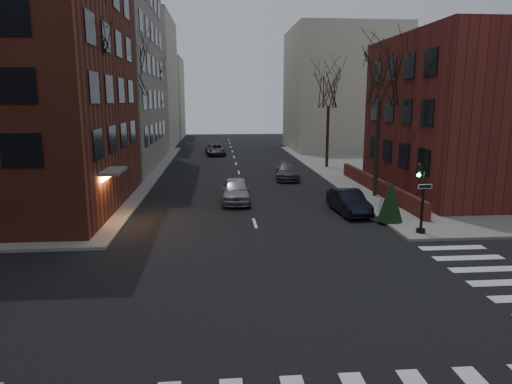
{
  "coord_description": "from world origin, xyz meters",
  "views": [
    {
      "loc": [
        -1.98,
        -11.97,
        6.57
      ],
      "look_at": [
        -0.04,
        10.7,
        2.0
      ],
      "focal_mm": 32.0,
      "sensor_mm": 36.0,
      "label": 1
    }
  ],
  "objects_px": {
    "car_lane_gray": "(287,171)",
    "car_lane_far": "(215,150)",
    "streetlamp_far": "(163,121)",
    "tree_right_a": "(381,78)",
    "tree_left_a": "(88,64)",
    "parked_sedan": "(349,202)",
    "traffic_signal": "(422,198)",
    "tree_left_c": "(154,87)",
    "tree_left_b": "(129,70)",
    "tree_right_b": "(329,90)",
    "sandwich_board": "(384,206)",
    "streetlamp_near": "(131,133)",
    "evergreen_shrub": "(391,201)",
    "car_lane_silver": "(236,190)"
  },
  "relations": [
    {
      "from": "car_lane_gray",
      "to": "car_lane_far",
      "type": "height_order",
      "value": "car_lane_gray"
    },
    {
      "from": "streetlamp_far",
      "to": "tree_right_a",
      "type": "bearing_deg",
      "value": -54.69
    },
    {
      "from": "tree_right_a",
      "to": "car_lane_far",
      "type": "xyz_separation_m",
      "value": [
        -10.99,
        26.08,
        -7.36
      ]
    },
    {
      "from": "streetlamp_far",
      "to": "car_lane_far",
      "type": "bearing_deg",
      "value": 19.07
    },
    {
      "from": "tree_right_a",
      "to": "streetlamp_far",
      "type": "relative_size",
      "value": 1.55
    },
    {
      "from": "tree_left_a",
      "to": "parked_sedan",
      "type": "relative_size",
      "value": 2.42
    },
    {
      "from": "traffic_signal",
      "to": "tree_left_c",
      "type": "height_order",
      "value": "tree_left_c"
    },
    {
      "from": "tree_left_a",
      "to": "tree_left_b",
      "type": "bearing_deg",
      "value": 90.0
    },
    {
      "from": "tree_right_b",
      "to": "car_lane_far",
      "type": "relative_size",
      "value": 1.9
    },
    {
      "from": "parked_sedan",
      "to": "sandwich_board",
      "type": "xyz_separation_m",
      "value": [
        1.96,
        -0.59,
        -0.15
      ]
    },
    {
      "from": "streetlamp_near",
      "to": "tree_right_b",
      "type": "bearing_deg",
      "value": 30.47
    },
    {
      "from": "tree_right_b",
      "to": "parked_sedan",
      "type": "xyz_separation_m",
      "value": [
        -3.08,
        -18.25,
        -6.89
      ]
    },
    {
      "from": "tree_right_a",
      "to": "streetlamp_near",
      "type": "bearing_deg",
      "value": 166.76
    },
    {
      "from": "tree_right_b",
      "to": "car_lane_gray",
      "type": "distance_m",
      "value": 10.35
    },
    {
      "from": "tree_right_b",
      "to": "streetlamp_near",
      "type": "bearing_deg",
      "value": -149.53
    },
    {
      "from": "tree_right_b",
      "to": "evergreen_shrub",
      "type": "distance_m",
      "value": 21.68
    },
    {
      "from": "traffic_signal",
      "to": "parked_sedan",
      "type": "height_order",
      "value": "traffic_signal"
    },
    {
      "from": "car_lane_far",
      "to": "tree_left_c",
      "type": "bearing_deg",
      "value": -153.43
    },
    {
      "from": "tree_right_a",
      "to": "streetlamp_far",
      "type": "height_order",
      "value": "tree_right_a"
    },
    {
      "from": "tree_left_a",
      "to": "streetlamp_near",
      "type": "distance_m",
      "value": 9.07
    },
    {
      "from": "car_lane_far",
      "to": "tree_right_b",
      "type": "bearing_deg",
      "value": -52.79
    },
    {
      "from": "tree_right_a",
      "to": "car_lane_silver",
      "type": "distance_m",
      "value": 12.04
    },
    {
      "from": "traffic_signal",
      "to": "tree_right_a",
      "type": "xyz_separation_m",
      "value": [
        0.86,
        9.01,
        6.12
      ]
    },
    {
      "from": "tree_left_a",
      "to": "car_lane_gray",
      "type": "height_order",
      "value": "tree_left_a"
    },
    {
      "from": "tree_right_b",
      "to": "streetlamp_far",
      "type": "relative_size",
      "value": 1.46
    },
    {
      "from": "evergreen_shrub",
      "to": "traffic_signal",
      "type": "bearing_deg",
      "value": -74.65
    },
    {
      "from": "tree_right_b",
      "to": "evergreen_shrub",
      "type": "bearing_deg",
      "value": -94.15
    },
    {
      "from": "traffic_signal",
      "to": "streetlamp_far",
      "type": "height_order",
      "value": "streetlamp_far"
    },
    {
      "from": "sandwich_board",
      "to": "streetlamp_near",
      "type": "bearing_deg",
      "value": 131.9
    },
    {
      "from": "tree_left_c",
      "to": "tree_right_a",
      "type": "distance_m",
      "value": 28.17
    },
    {
      "from": "tree_left_b",
      "to": "car_lane_silver",
      "type": "xyz_separation_m",
      "value": [
        8.0,
        -8.65,
        -8.12
      ]
    },
    {
      "from": "tree_left_c",
      "to": "tree_right_a",
      "type": "bearing_deg",
      "value": -51.34
    },
    {
      "from": "sandwich_board",
      "to": "car_lane_gray",
      "type": "bearing_deg",
      "value": 87.21
    },
    {
      "from": "tree_right_b",
      "to": "parked_sedan",
      "type": "relative_size",
      "value": 2.17
    },
    {
      "from": "car_lane_silver",
      "to": "tree_right_b",
      "type": "bearing_deg",
      "value": 58.92
    },
    {
      "from": "tree_right_b",
      "to": "car_lane_far",
      "type": "bearing_deg",
      "value": 132.31
    },
    {
      "from": "streetlamp_far",
      "to": "traffic_signal",
      "type": "bearing_deg",
      "value": -63.94
    },
    {
      "from": "tree_right_a",
      "to": "parked_sedan",
      "type": "xyz_separation_m",
      "value": [
        -3.08,
        -4.25,
        -7.33
      ]
    },
    {
      "from": "sandwich_board",
      "to": "parked_sedan",
      "type": "bearing_deg",
      "value": 144.31
    },
    {
      "from": "tree_left_b",
      "to": "tree_left_a",
      "type": "bearing_deg",
      "value": -90.0
    },
    {
      "from": "car_lane_gray",
      "to": "tree_right_a",
      "type": "bearing_deg",
      "value": -52.23
    },
    {
      "from": "tree_left_c",
      "to": "evergreen_shrub",
      "type": "bearing_deg",
      "value": -60.69
    },
    {
      "from": "traffic_signal",
      "to": "tree_left_b",
      "type": "height_order",
      "value": "tree_left_b"
    },
    {
      "from": "tree_left_c",
      "to": "traffic_signal",
      "type": "bearing_deg",
      "value": -61.64
    },
    {
      "from": "streetlamp_near",
      "to": "parked_sedan",
      "type": "relative_size",
      "value": 1.48
    },
    {
      "from": "streetlamp_far",
      "to": "parked_sedan",
      "type": "distance_m",
      "value": 31.69
    },
    {
      "from": "traffic_signal",
      "to": "car_lane_gray",
      "type": "bearing_deg",
      "value": 103.2
    },
    {
      "from": "traffic_signal",
      "to": "sandwich_board",
      "type": "distance_m",
      "value": 4.39
    },
    {
      "from": "tree_left_b",
      "to": "sandwich_board",
      "type": "bearing_deg",
      "value": -37.91
    },
    {
      "from": "traffic_signal",
      "to": "streetlamp_far",
      "type": "distance_m",
      "value": 36.81
    }
  ]
}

